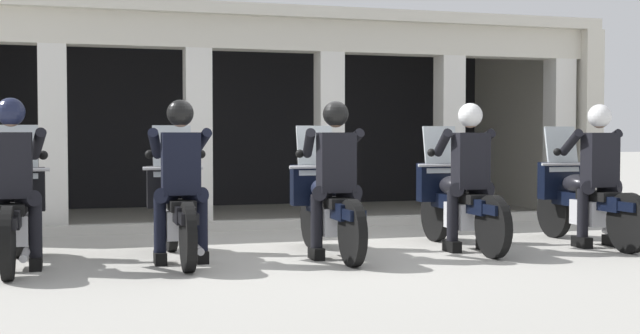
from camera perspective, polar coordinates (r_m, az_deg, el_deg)
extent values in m
plane|color=#A8A59E|center=(11.65, -4.08, -3.91)|extent=(80.00, 80.00, 0.00)
cube|color=black|center=(14.71, -6.76, 2.91)|extent=(10.28, 0.24, 2.84)
cube|color=beige|center=(11.44, -3.87, 9.14)|extent=(10.28, 0.36, 0.44)
cube|color=beige|center=(13.06, -5.45, 9.60)|extent=(10.28, 3.97, 0.16)
cube|color=beige|center=(14.77, 14.15, 2.85)|extent=(0.30, 3.97, 2.84)
cube|color=silver|center=(11.09, -18.03, 1.90)|extent=(0.35, 0.36, 2.40)
cube|color=silver|center=(11.19, -8.49, 1.99)|extent=(0.35, 0.36, 2.40)
cube|color=silver|center=(11.60, 0.63, 2.02)|extent=(0.35, 0.36, 2.40)
cube|color=silver|center=(12.27, 8.95, 2.00)|extent=(0.35, 0.36, 2.40)
cube|color=silver|center=(13.17, 16.26, 1.96)|extent=(0.35, 0.36, 2.40)
cube|color=#B7B5AD|center=(10.94, -3.26, -3.99)|extent=(9.88, 0.24, 0.12)
cylinder|color=black|center=(8.91, -20.17, -3.86)|extent=(0.09, 0.64, 0.64)
cylinder|color=black|center=(7.52, -20.86, -4.98)|extent=(0.09, 0.64, 0.64)
cube|color=black|center=(8.89, -20.19, -2.53)|extent=(0.14, 0.44, 0.08)
cube|color=silver|center=(8.16, -20.52, -4.06)|extent=(0.28, 0.44, 0.28)
cube|color=black|center=(8.19, -20.50, -3.12)|extent=(0.18, 1.24, 0.16)
ellipsoid|color=black|center=(8.40, -20.41, -1.76)|extent=(0.26, 0.48, 0.22)
cube|color=black|center=(8.01, -20.60, -2.74)|extent=(0.24, 0.52, 0.10)
cube|color=black|center=(7.56, -20.85, -3.60)|extent=(0.16, 0.48, 0.10)
cylinder|color=silver|center=(8.83, -20.22, -2.35)|extent=(0.05, 0.24, 0.53)
cube|color=black|center=(8.76, -20.25, -1.47)|extent=(0.52, 0.16, 0.44)
sphere|color=silver|center=(8.85, -20.21, -1.30)|extent=(0.18, 0.18, 0.18)
cube|color=silver|center=(8.72, -20.30, 0.98)|extent=(0.40, 0.14, 0.54)
cylinder|color=silver|center=(8.65, -20.32, -0.19)|extent=(0.62, 0.04, 0.04)
cylinder|color=silver|center=(7.83, -19.80, -5.75)|extent=(0.07, 0.55, 0.07)
cube|color=black|center=(7.97, -20.65, 0.11)|extent=(0.36, 0.22, 0.60)
cube|color=#591414|center=(8.08, -20.59, 0.28)|extent=(0.05, 0.02, 0.32)
sphere|color=tan|center=(7.98, -20.69, 3.38)|extent=(0.21, 0.21, 0.21)
sphere|color=#191E38|center=(7.98, -20.69, 3.60)|extent=(0.26, 0.26, 0.26)
cylinder|color=black|center=(7.99, -19.61, -2.09)|extent=(0.26, 0.29, 0.17)
cylinder|color=black|center=(8.01, -19.15, -4.05)|extent=(0.12, 0.12, 0.53)
cube|color=black|center=(8.07, -19.12, -6.34)|extent=(0.11, 0.26, 0.12)
cylinder|color=black|center=(8.18, -19.01, 1.52)|extent=(0.19, 0.48, 0.31)
sphere|color=black|center=(8.39, -18.67, 0.79)|extent=(0.09, 0.09, 0.09)
cylinder|color=black|center=(8.93, -10.30, -3.74)|extent=(0.09, 0.64, 0.64)
cylinder|color=black|center=(7.55, -9.16, -4.83)|extent=(0.09, 0.64, 0.64)
cube|color=black|center=(8.91, -10.31, -2.41)|extent=(0.14, 0.44, 0.08)
cube|color=silver|center=(8.19, -9.74, -3.93)|extent=(0.28, 0.44, 0.28)
cube|color=black|center=(8.22, -9.79, -3.00)|extent=(0.18, 1.24, 0.16)
ellipsoid|color=black|center=(8.43, -9.97, -1.64)|extent=(0.26, 0.48, 0.22)
cube|color=black|center=(8.04, -9.64, -2.61)|extent=(0.24, 0.52, 0.10)
cube|color=black|center=(7.59, -9.22, -3.46)|extent=(0.16, 0.48, 0.10)
cylinder|color=silver|center=(8.85, -10.27, -2.24)|extent=(0.05, 0.24, 0.53)
cube|color=black|center=(8.78, -10.23, -1.36)|extent=(0.52, 0.16, 0.44)
sphere|color=silver|center=(8.88, -10.30, -1.19)|extent=(0.18, 0.18, 0.18)
cube|color=silver|center=(8.75, -10.24, 1.09)|extent=(0.40, 0.14, 0.54)
cylinder|color=silver|center=(8.67, -10.17, -0.08)|extent=(0.62, 0.04, 0.04)
cylinder|color=silver|center=(7.88, -8.56, -5.59)|extent=(0.07, 0.55, 0.07)
cube|color=black|center=(7.99, -9.64, 0.23)|extent=(0.36, 0.22, 0.60)
cube|color=black|center=(8.11, -9.74, 0.40)|extent=(0.05, 0.02, 0.32)
sphere|color=tan|center=(8.01, -9.68, 3.49)|extent=(0.21, 0.21, 0.21)
sphere|color=black|center=(8.01, -9.68, 3.71)|extent=(0.26, 0.26, 0.26)
cylinder|color=black|center=(8.05, -8.65, -1.96)|extent=(0.26, 0.29, 0.17)
cylinder|color=black|center=(8.08, -8.22, -3.90)|extent=(0.12, 0.12, 0.53)
cube|color=black|center=(8.13, -8.22, -6.17)|extent=(0.11, 0.26, 0.12)
cylinder|color=black|center=(8.02, -10.64, -1.99)|extent=(0.26, 0.29, 0.17)
cylinder|color=black|center=(8.03, -11.05, -3.95)|extent=(0.12, 0.12, 0.53)
cube|color=black|center=(8.09, -11.04, -6.23)|extent=(0.11, 0.26, 0.12)
cylinder|color=black|center=(8.25, -8.32, 1.62)|extent=(0.19, 0.48, 0.31)
sphere|color=black|center=(8.46, -8.25, 0.89)|extent=(0.09, 0.09, 0.09)
cylinder|color=black|center=(8.20, -11.37, 1.60)|extent=(0.19, 0.48, 0.31)
sphere|color=black|center=(8.40, -11.76, 0.86)|extent=(0.09, 0.09, 0.09)
cylinder|color=black|center=(9.11, -0.58, -3.59)|extent=(0.09, 0.64, 0.64)
cylinder|color=black|center=(7.78, 2.25, -4.60)|extent=(0.09, 0.64, 0.64)
cube|color=black|center=(9.09, -0.58, -2.29)|extent=(0.14, 0.44, 0.08)
cube|color=silver|center=(8.39, 0.83, -3.75)|extent=(0.28, 0.44, 0.28)
cube|color=black|center=(8.42, 0.73, -2.84)|extent=(0.18, 1.24, 0.16)
ellipsoid|color=#1E2338|center=(8.62, 0.29, -1.52)|extent=(0.26, 0.48, 0.22)
cube|color=black|center=(8.25, 1.09, -2.46)|extent=(0.24, 0.52, 0.10)
cube|color=black|center=(7.82, 2.11, -3.26)|extent=(0.16, 0.48, 0.10)
cylinder|color=silver|center=(9.03, -0.47, -2.11)|extent=(0.05, 0.24, 0.53)
cube|color=black|center=(8.96, -0.37, -1.25)|extent=(0.52, 0.16, 0.44)
sphere|color=silver|center=(9.06, -0.54, -1.09)|extent=(0.18, 0.18, 0.18)
cube|color=silver|center=(8.93, -0.33, 1.15)|extent=(0.40, 0.14, 0.54)
cylinder|color=silver|center=(8.86, -0.19, 0.00)|extent=(0.62, 0.04, 0.04)
cylinder|color=silver|center=(8.12, 2.37, -5.33)|extent=(0.07, 0.55, 0.07)
cube|color=black|center=(8.20, 1.14, 0.31)|extent=(0.36, 0.22, 0.60)
cube|color=#14193F|center=(8.32, 0.89, 0.48)|extent=(0.05, 0.02, 0.32)
sphere|color=#936B51|center=(8.22, 1.10, 3.49)|extent=(0.21, 0.21, 0.21)
sphere|color=black|center=(8.22, 1.10, 3.70)|extent=(0.26, 0.26, 0.26)
cylinder|color=black|center=(8.28, 2.02, -1.82)|extent=(0.26, 0.29, 0.17)
cylinder|color=black|center=(8.33, 2.41, -3.70)|extent=(0.12, 0.12, 0.53)
cube|color=black|center=(8.37, 2.38, -5.90)|extent=(0.11, 0.26, 0.12)
cylinder|color=black|center=(8.20, 0.16, -1.86)|extent=(0.26, 0.29, 0.17)
cylinder|color=black|center=(8.21, -0.24, -3.78)|extent=(0.12, 0.12, 0.53)
cube|color=black|center=(8.26, -0.26, -6.02)|extent=(0.11, 0.26, 0.12)
cylinder|color=black|center=(8.49, 2.09, 1.66)|extent=(0.19, 0.48, 0.31)
sphere|color=black|center=(8.70, 1.90, 0.95)|extent=(0.09, 0.09, 0.09)
cylinder|color=black|center=(8.36, -0.78, 1.65)|extent=(0.19, 0.48, 0.31)
sphere|color=black|center=(8.55, -1.41, 0.93)|extent=(0.09, 0.09, 0.09)
cylinder|color=black|center=(9.72, 8.00, -3.25)|extent=(0.09, 0.64, 0.64)
cylinder|color=black|center=(8.47, 11.93, -4.08)|extent=(0.09, 0.64, 0.64)
cube|color=black|center=(9.70, 8.01, -2.02)|extent=(0.14, 0.44, 0.08)
cube|color=silver|center=(9.04, 9.97, -3.35)|extent=(0.28, 0.44, 0.28)
cube|color=black|center=(9.08, 9.84, -2.51)|extent=(0.18, 1.24, 0.16)
ellipsoid|color=black|center=(9.26, 9.24, -1.29)|extent=(0.26, 0.48, 0.22)
cube|color=black|center=(8.91, 10.35, -2.15)|extent=(0.24, 0.52, 0.10)
cube|color=black|center=(8.51, 11.75, -2.86)|extent=(0.16, 0.48, 0.10)
cylinder|color=silver|center=(9.65, 8.16, -1.86)|extent=(0.05, 0.24, 0.53)
cube|color=black|center=(9.58, 8.31, -1.05)|extent=(0.52, 0.16, 0.44)
sphere|color=silver|center=(9.67, 8.06, -0.90)|extent=(0.18, 0.18, 0.18)
cube|color=silver|center=(9.55, 8.37, 1.19)|extent=(0.40, 0.14, 0.54)
cylinder|color=silver|center=(9.48, 8.57, 0.13)|extent=(0.62, 0.04, 0.04)
cylinder|color=silver|center=(8.81, 11.68, -4.78)|extent=(0.07, 0.55, 0.07)
cube|color=black|center=(8.87, 10.43, 0.42)|extent=(0.36, 0.22, 0.60)
cube|color=#14193F|center=(8.98, 10.08, 0.57)|extent=(0.05, 0.02, 0.32)
sphere|color=tan|center=(8.89, 10.39, 3.36)|extent=(0.21, 0.21, 0.21)
sphere|color=silver|center=(8.89, 10.39, 3.55)|extent=(0.26, 0.26, 0.26)
cylinder|color=black|center=(8.97, 11.16, -1.55)|extent=(0.26, 0.29, 0.17)
cylinder|color=black|center=(9.02, 11.48, -3.28)|extent=(0.12, 0.12, 0.53)
cube|color=black|center=(9.06, 11.44, -5.32)|extent=(0.11, 0.26, 0.12)
cylinder|color=black|center=(8.84, 9.55, -1.59)|extent=(0.26, 0.29, 0.17)
cylinder|color=black|center=(8.84, 9.19, -3.38)|extent=(0.12, 0.12, 0.53)
cube|color=black|center=(8.88, 9.14, -5.46)|extent=(0.11, 0.26, 0.12)
cylinder|color=black|center=(9.17, 11.02, 1.66)|extent=(0.19, 0.48, 0.31)
sphere|color=black|center=(9.38, 10.64, 1.01)|extent=(0.09, 0.09, 0.09)
cylinder|color=black|center=(8.98, 8.52, 1.67)|extent=(0.19, 0.48, 0.31)
sphere|color=black|center=(9.15, 7.74, 1.00)|extent=(0.09, 0.09, 0.09)
cylinder|color=black|center=(10.37, 15.95, -2.97)|extent=(0.09, 0.64, 0.64)
cylinder|color=black|center=(9.22, 20.62, -3.66)|extent=(0.09, 0.64, 0.64)
cube|color=black|center=(10.35, 15.96, -1.82)|extent=(0.14, 0.44, 0.08)
cube|color=silver|center=(9.74, 18.32, -3.03)|extent=(0.28, 0.44, 0.28)
cube|color=black|center=(9.77, 18.16, -2.25)|extent=(0.18, 1.24, 0.16)
ellipsoid|color=black|center=(9.94, 17.45, -1.12)|extent=(0.26, 0.48, 0.22)
cube|color=black|center=(9.62, 18.78, -1.91)|extent=(0.24, 0.52, 0.10)
cube|color=black|center=(9.26, 20.41, -2.55)|extent=(0.16, 0.48, 0.10)
cylinder|color=silver|center=(10.30, 16.14, -1.66)|extent=(0.05, 0.24, 0.53)
cube|color=black|center=(10.24, 16.33, -0.90)|extent=(0.52, 0.16, 0.44)
sphere|color=silver|center=(10.32, 16.03, -0.77)|extent=(0.18, 0.18, 0.18)
cube|color=silver|center=(10.21, 16.42, 1.19)|extent=(0.40, 0.14, 0.54)
cylinder|color=silver|center=(10.15, 16.65, 0.19)|extent=(0.62, 0.04, 0.04)
cylinder|color=silver|center=(9.55, 20.10, -4.33)|extent=(0.07, 0.55, 0.07)
cube|color=black|center=(9.58, 18.87, 0.47)|extent=(0.36, 0.22, 0.60)
cube|color=black|center=(9.68, 18.47, 0.61)|extent=(0.05, 0.02, 0.32)
sphere|color=tan|center=(9.60, 18.84, 3.19)|extent=(0.21, 0.21, 0.21)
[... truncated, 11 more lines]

